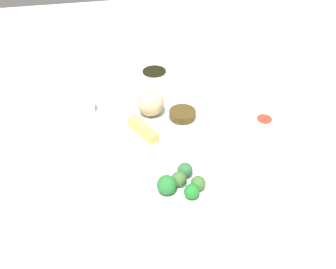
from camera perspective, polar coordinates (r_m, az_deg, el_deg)
tabletop at (r=1.14m, az=-0.72°, el=0.73°), size 2.20×2.20×0.02m
main_plate at (r=1.11m, az=-0.71°, el=1.07°), size 0.26×0.26×0.02m
rice_scoop at (r=1.13m, az=-2.64°, el=4.77°), size 0.08×0.08×0.08m
spring_roll at (r=1.07m, az=-3.77°, el=0.75°), size 0.12×0.08×0.03m
crab_rangoon_wonton at (r=1.06m, az=1.31°, el=-0.22°), size 0.09×0.09×0.01m
stir_fry_heap at (r=1.13m, az=2.17°, el=3.03°), size 0.08×0.08×0.02m
broccoli_plate at (r=0.93m, az=2.03°, el=-8.51°), size 0.20×0.20×0.01m
broccoli_floret_0 at (r=0.90m, az=3.57°, el=-8.48°), size 0.04×0.04×0.04m
broccoli_floret_1 at (r=0.90m, az=-0.19°, el=-7.53°), size 0.05×0.05×0.05m
broccoli_floret_2 at (r=0.92m, az=1.63°, el=-6.66°), size 0.04×0.04×0.04m
broccoli_floret_3 at (r=0.92m, az=4.51°, el=-7.28°), size 0.04×0.04×0.04m
broccoli_floret_4 at (r=0.94m, az=2.55°, el=-5.35°), size 0.04×0.04×0.04m
soy_sauce_bowl at (r=1.33m, az=-2.05°, el=8.56°), size 0.10×0.10×0.04m
soy_sauce_bowl_liquid at (r=1.32m, az=-2.07°, el=9.40°), size 0.08×0.08×0.00m
sauce_ramekin_sweet_and_sour at (r=1.16m, az=14.11°, el=1.75°), size 0.05×0.05×0.02m
sauce_ramekin_sweet_and_sour_liquid at (r=1.16m, az=14.21°, el=2.27°), size 0.04×0.04×0.00m
teacup at (r=1.20m, az=-12.57°, el=4.20°), size 0.07×0.07×0.05m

